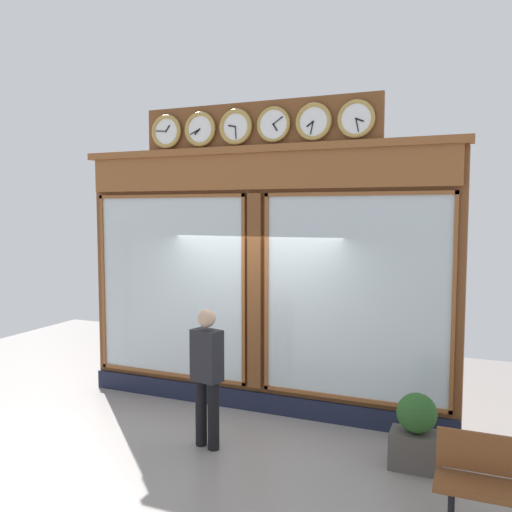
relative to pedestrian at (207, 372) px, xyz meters
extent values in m
plane|color=gray|center=(-0.07, 1.45, -0.93)|extent=(14.00, 14.00, 0.00)
cube|color=brown|center=(-0.07, -1.50, 0.89)|extent=(5.50, 0.30, 3.65)
cube|color=#191E33|center=(-0.07, -1.33, -0.79)|extent=(5.50, 0.08, 0.28)
cube|color=brown|center=(-0.07, -1.31, 2.47)|extent=(5.39, 0.08, 0.50)
cube|color=brown|center=(-0.07, -1.33, 2.77)|extent=(5.61, 0.20, 0.10)
cube|color=silver|center=(-1.47, -1.33, 0.79)|extent=(2.40, 0.02, 2.65)
cube|color=brown|center=(-1.47, -1.31, 2.14)|extent=(2.50, 0.04, 0.05)
cube|color=brown|center=(-1.47, -1.31, -0.56)|extent=(2.50, 0.04, 0.05)
cube|color=brown|center=(-2.69, -1.31, 0.79)|extent=(0.05, 0.04, 2.75)
cube|color=brown|center=(-0.24, -1.31, 0.79)|extent=(0.05, 0.04, 2.75)
cube|color=silver|center=(1.33, -1.33, 0.79)|extent=(2.40, 0.02, 2.65)
cube|color=brown|center=(1.33, -1.31, 2.14)|extent=(2.50, 0.04, 0.05)
cube|color=brown|center=(1.33, -1.31, -0.56)|extent=(2.50, 0.04, 0.05)
cube|color=brown|center=(2.56, -1.31, 0.79)|extent=(0.05, 0.04, 2.75)
cube|color=brown|center=(0.11, -1.31, 0.79)|extent=(0.05, 0.04, 2.75)
cube|color=brown|center=(-0.07, -1.32, 0.79)|extent=(0.20, 0.10, 2.75)
cube|color=brown|center=(-0.07, -1.37, 3.08)|extent=(3.47, 0.06, 0.67)
cylinder|color=white|center=(-1.47, -1.29, 3.08)|extent=(0.40, 0.02, 0.40)
torus|color=#B79347|center=(-1.47, -1.28, 3.08)|extent=(0.48, 0.05, 0.48)
cube|color=black|center=(-1.52, -1.27, 3.06)|extent=(0.11, 0.01, 0.06)
cube|color=black|center=(-1.49, -1.27, 3.00)|extent=(0.05, 0.01, 0.17)
sphere|color=black|center=(-1.47, -1.27, 3.08)|extent=(0.02, 0.02, 0.02)
cylinder|color=white|center=(-0.91, -1.29, 3.08)|extent=(0.40, 0.02, 0.40)
torus|color=#B79347|center=(-0.91, -1.28, 3.08)|extent=(0.49, 0.06, 0.49)
cube|color=black|center=(-0.87, -1.27, 3.05)|extent=(0.10, 0.01, 0.08)
cube|color=black|center=(-0.89, -1.27, 3.00)|extent=(0.05, 0.01, 0.17)
sphere|color=black|center=(-0.91, -1.27, 3.08)|extent=(0.02, 0.02, 0.02)
cylinder|color=white|center=(-0.35, -1.29, 3.08)|extent=(0.40, 0.02, 0.40)
torus|color=#B79347|center=(-0.35, -1.28, 3.08)|extent=(0.48, 0.05, 0.48)
cube|color=black|center=(-0.38, -1.27, 3.04)|extent=(0.07, 0.01, 0.10)
cube|color=black|center=(-0.42, -1.27, 3.13)|extent=(0.15, 0.01, 0.10)
sphere|color=black|center=(-0.35, -1.27, 3.08)|extent=(0.02, 0.02, 0.02)
cylinder|color=white|center=(0.21, -1.29, 3.08)|extent=(0.40, 0.02, 0.40)
torus|color=#B79347|center=(0.21, -1.28, 3.08)|extent=(0.50, 0.07, 0.50)
cube|color=black|center=(0.26, -1.27, 3.09)|extent=(0.11, 0.01, 0.04)
cube|color=black|center=(0.21, -1.27, 3.00)|extent=(0.02, 0.01, 0.17)
sphere|color=black|center=(0.21, -1.27, 3.08)|extent=(0.02, 0.02, 0.02)
cylinder|color=white|center=(0.77, -1.29, 3.08)|extent=(0.40, 0.02, 0.40)
torus|color=#B79347|center=(0.77, -1.28, 3.08)|extent=(0.49, 0.06, 0.49)
cube|color=black|center=(0.81, -1.27, 3.05)|extent=(0.09, 0.01, 0.09)
cube|color=black|center=(0.85, -1.27, 3.05)|extent=(0.16, 0.01, 0.08)
sphere|color=black|center=(0.77, -1.27, 3.08)|extent=(0.02, 0.02, 0.02)
cylinder|color=white|center=(1.33, -1.29, 3.08)|extent=(0.40, 0.02, 0.40)
torus|color=#B79347|center=(1.33, -1.28, 3.08)|extent=(0.49, 0.06, 0.49)
cube|color=black|center=(1.30, -1.27, 3.13)|extent=(0.08, 0.01, 0.10)
cube|color=black|center=(1.42, -1.27, 3.09)|extent=(0.17, 0.01, 0.03)
sphere|color=black|center=(1.33, -1.27, 3.08)|extent=(0.02, 0.02, 0.02)
cylinder|color=black|center=(0.10, -0.02, -0.52)|extent=(0.14, 0.14, 0.82)
cylinder|color=black|center=(-0.10, 0.02, -0.52)|extent=(0.14, 0.14, 0.82)
cube|color=#232328|center=(0.00, 0.00, 0.20)|extent=(0.40, 0.30, 0.62)
sphere|color=tan|center=(0.00, 0.00, 0.65)|extent=(0.22, 0.22, 0.22)
cube|color=#4C4742|center=(-2.39, -0.42, -0.72)|extent=(0.56, 0.36, 0.41)
sphere|color=#285623|center=(-2.39, -0.42, -0.30)|extent=(0.44, 0.44, 0.44)
cylinder|color=black|center=(-2.82, 0.68, -0.71)|extent=(0.06, 0.06, 0.45)
camera|label=1|loc=(-3.02, 5.62, 1.91)|focal=38.06mm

